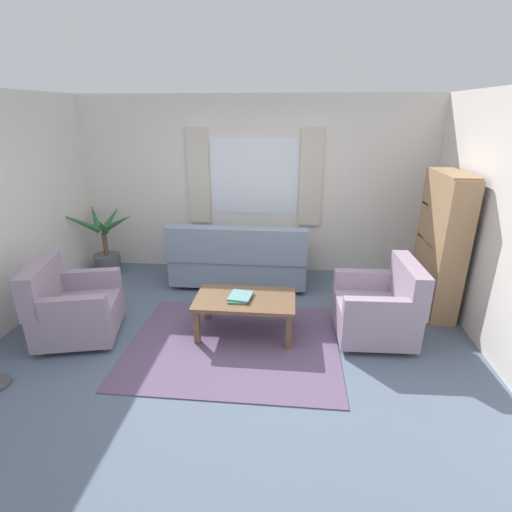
{
  "coord_description": "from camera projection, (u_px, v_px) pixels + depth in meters",
  "views": [
    {
      "loc": [
        0.58,
        -3.54,
        2.37
      ],
      "look_at": [
        0.17,
        0.7,
        0.77
      ],
      "focal_mm": 27.18,
      "sensor_mm": 36.0,
      "label": 1
    }
  ],
  "objects": [
    {
      "name": "potted_plant",
      "position": [
        105.0,
        248.0,
        5.87
      ],
      "size": [
        1.04,
        0.94,
        1.08
      ],
      "color": "#56565B",
      "rests_on": "ground_plane"
    },
    {
      "name": "coffee_table",
      "position": [
        245.0,
        303.0,
        4.28
      ],
      "size": [
        1.1,
        0.64,
        0.44
      ],
      "color": "brown",
      "rests_on": "ground_plane"
    },
    {
      "name": "book_stack_on_table",
      "position": [
        240.0,
        297.0,
        4.24
      ],
      "size": [
        0.27,
        0.3,
        0.04
      ],
      "color": "#387F4C",
      "rests_on": "coffee_table"
    },
    {
      "name": "window_with_curtains",
      "position": [
        254.0,
        177.0,
        5.7
      ],
      "size": [
        1.98,
        0.07,
        1.4
      ],
      "color": "white"
    },
    {
      "name": "armchair_left",
      "position": [
        72.0,
        308.0,
        4.23
      ],
      "size": [
        0.99,
        1.01,
        0.88
      ],
      "rotation": [
        0.0,
        0.0,
        1.8
      ],
      "color": "#998499",
      "rests_on": "ground_plane"
    },
    {
      "name": "armchair_right",
      "position": [
        380.0,
        308.0,
        4.23
      ],
      "size": [
        0.85,
        0.87,
        0.88
      ],
      "rotation": [
        0.0,
        0.0,
        -1.54
      ],
      "color": "#998499",
      "rests_on": "ground_plane"
    },
    {
      "name": "ground_plane",
      "position": [
        234.0,
        344.0,
        4.19
      ],
      "size": [
        6.24,
        6.24,
        0.0
      ],
      "primitive_type": "plane",
      "color": "slate"
    },
    {
      "name": "wall_back",
      "position": [
        255.0,
        186.0,
        5.84
      ],
      "size": [
        5.32,
        0.12,
        2.6
      ],
      "primitive_type": "cube",
      "color": "silver",
      "rests_on": "ground_plane"
    },
    {
      "name": "area_rug",
      "position": [
        234.0,
        344.0,
        4.19
      ],
      "size": [
        2.23,
        1.78,
        0.01
      ],
      "primitive_type": "cube",
      "color": "#604C6B",
      "rests_on": "ground_plane"
    },
    {
      "name": "couch",
      "position": [
        239.0,
        260.0,
        5.53
      ],
      "size": [
        1.9,
        0.82,
        0.92
      ],
      "rotation": [
        0.0,
        0.0,
        3.14
      ],
      "color": "gray",
      "rests_on": "ground_plane"
    },
    {
      "name": "bookshelf",
      "position": [
        438.0,
        250.0,
        4.66
      ],
      "size": [
        0.3,
        0.94,
        1.72
      ],
      "rotation": [
        0.0,
        0.0,
        1.57
      ],
      "color": "#A87F56",
      "rests_on": "ground_plane"
    }
  ]
}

